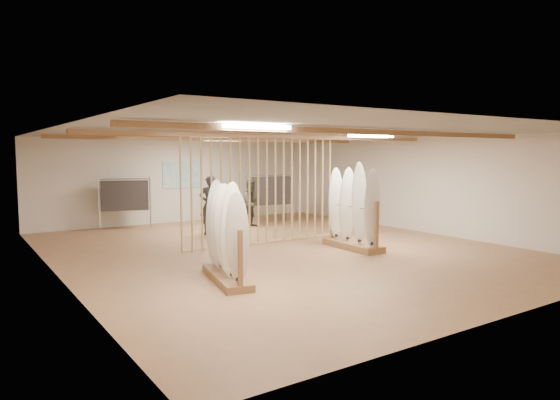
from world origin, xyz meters
TOP-DOWN VIEW (x-y plane):
  - floor at (0.00, 0.00)m, footprint 12.00×12.00m
  - ceiling at (0.00, 0.00)m, footprint 12.00×12.00m
  - wall_back at (0.00, 6.00)m, footprint 12.00×0.00m
  - wall_front at (0.00, -6.00)m, footprint 12.00×0.00m
  - wall_left at (-5.00, 0.00)m, footprint 0.00×12.00m
  - wall_right at (5.00, 0.00)m, footprint 0.00×12.00m
  - ceiling_slats at (0.00, 0.00)m, footprint 9.50×6.12m
  - light_panels at (0.00, 0.00)m, footprint 1.20×0.35m
  - bamboo_partition at (0.00, 0.80)m, footprint 4.45×0.05m
  - poster at (0.00, 5.98)m, footprint 1.40×0.03m
  - rack_left at (-2.50, -2.00)m, footprint 0.89×1.94m
  - rack_right at (1.53, -0.92)m, footprint 0.63×1.77m
  - clothing_rack_a at (-2.15, 5.33)m, footprint 1.44×0.76m
  - clothing_rack_b at (2.39, 4.17)m, footprint 1.52×0.61m
  - shopper_a at (-0.41, 3.00)m, footprint 0.82×0.68m
  - shopper_b at (1.33, 3.61)m, footprint 0.87×0.70m

SIDE VIEW (x-z plane):
  - floor at x=0.00m, z-range 0.00..0.00m
  - rack_left at x=-2.50m, z-range -0.28..1.50m
  - rack_right at x=1.53m, z-range -0.33..1.70m
  - shopper_b at x=1.33m, z-range 0.00..1.71m
  - shopper_a at x=-0.41m, z-range 0.00..1.93m
  - clothing_rack_a at x=-2.15m, z-range 0.24..1.84m
  - clothing_rack_b at x=2.39m, z-range 0.25..1.90m
  - bamboo_partition at x=0.00m, z-range 0.01..2.79m
  - wall_back at x=0.00m, z-range -4.60..7.40m
  - wall_front at x=0.00m, z-range -4.60..7.40m
  - wall_left at x=-5.00m, z-range -4.60..7.40m
  - wall_right at x=5.00m, z-range -4.60..7.40m
  - poster at x=0.00m, z-range 1.15..2.05m
  - ceiling_slats at x=0.00m, z-range 2.67..2.77m
  - light_panels at x=0.00m, z-range 2.71..2.77m
  - ceiling at x=0.00m, z-range 2.80..2.80m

